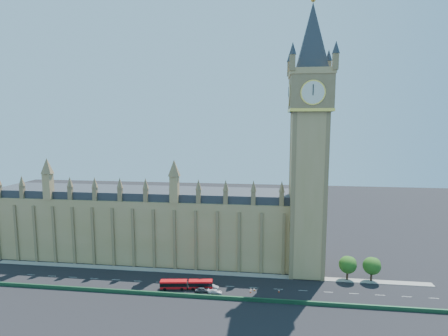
# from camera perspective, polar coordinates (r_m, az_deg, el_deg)

# --- Properties ---
(ground) EXTENTS (400.00, 400.00, 0.00)m
(ground) POSITION_cam_1_polar(r_m,az_deg,el_deg) (124.94, -4.81, -18.40)
(ground) COLOR black
(ground) RESTS_ON ground
(palace_westminster) EXTENTS (120.00, 20.00, 28.00)m
(palace_westminster) POSITION_cam_1_polar(r_m,az_deg,el_deg) (146.44, -12.78, -8.84)
(palace_westminster) COLOR tan
(palace_westminster) RESTS_ON ground
(elizabeth_tower) EXTENTS (20.59, 20.59, 105.00)m
(elizabeth_tower) POSITION_cam_1_polar(r_m,az_deg,el_deg) (124.86, 13.78, 7.29)
(elizabeth_tower) COLOR tan
(elizabeth_tower) RESTS_ON ground
(bridge_parapet) EXTENTS (160.00, 0.60, 1.20)m
(bridge_parapet) POSITION_cam_1_polar(r_m,az_deg,el_deg) (116.81, -5.78, -20.01)
(bridge_parapet) COLOR #1E4C2D
(bridge_parapet) RESTS_ON ground
(kerb_north) EXTENTS (160.00, 3.00, 0.16)m
(kerb_north) POSITION_cam_1_polar(r_m,az_deg,el_deg) (133.35, -3.93, -16.63)
(kerb_north) COLOR gray
(kerb_north) RESTS_ON ground
(tree_east_near) EXTENTS (6.00, 6.00, 8.50)m
(tree_east_near) POSITION_cam_1_polar(r_m,az_deg,el_deg) (132.62, 19.64, -14.58)
(tree_east_near) COLOR #382619
(tree_east_near) RESTS_ON ground
(tree_east_far) EXTENTS (6.00, 6.00, 8.50)m
(tree_east_far) POSITION_cam_1_polar(r_m,az_deg,el_deg) (134.56, 23.07, -14.42)
(tree_east_far) COLOR #382619
(tree_east_far) RESTS_ON ground
(red_bus) EXTENTS (17.34, 4.78, 2.92)m
(red_bus) POSITION_cam_1_polar(r_m,az_deg,el_deg) (121.54, -6.16, -18.38)
(red_bus) COLOR red
(red_bus) RESTS_ON ground
(car_grey) EXTENTS (4.82, 2.44, 1.57)m
(car_grey) POSITION_cam_1_polar(r_m,az_deg,el_deg) (119.52, -3.52, -19.22)
(car_grey) COLOR #3C3F43
(car_grey) RESTS_ON ground
(car_silver) EXTENTS (4.27, 1.83, 1.37)m
(car_silver) POSITION_cam_1_polar(r_m,az_deg,el_deg) (121.46, -1.93, -18.81)
(car_silver) COLOR #A5A7AD
(car_silver) RESTS_ON ground
(car_white) EXTENTS (4.72, 1.98, 1.36)m
(car_white) POSITION_cam_1_polar(r_m,az_deg,el_deg) (118.42, -1.46, -19.53)
(car_white) COLOR silver
(car_white) RESTS_ON ground
(cone_a) EXTENTS (0.62, 0.62, 0.78)m
(cone_a) POSITION_cam_1_polar(r_m,az_deg,el_deg) (120.67, 4.98, -19.17)
(cone_a) COLOR black
(cone_a) RESTS_ON ground
(cone_b) EXTENTS (0.55, 0.55, 0.80)m
(cone_b) POSITION_cam_1_polar(r_m,az_deg,el_deg) (119.46, 4.36, -19.45)
(cone_b) COLOR black
(cone_b) RESTS_ON ground
(cone_c) EXTENTS (0.51, 0.51, 0.76)m
(cone_c) POSITION_cam_1_polar(r_m,az_deg,el_deg) (120.68, 4.43, -19.17)
(cone_c) COLOR black
(cone_c) RESTS_ON ground
(cone_d) EXTENTS (0.64, 0.64, 0.80)m
(cone_d) POSITION_cam_1_polar(r_m,az_deg,el_deg) (120.71, 8.96, -19.22)
(cone_d) COLOR black
(cone_d) RESTS_ON ground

